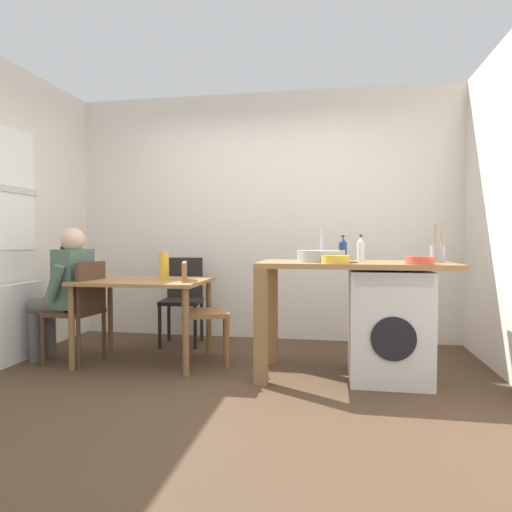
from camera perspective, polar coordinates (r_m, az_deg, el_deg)
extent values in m
plane|color=#4C3826|center=(3.44, -3.87, -16.50)|extent=(5.46, 5.46, 0.00)
cube|color=silver|center=(4.98, 0.88, 5.06)|extent=(4.60, 0.10, 2.70)
cube|color=beige|center=(4.51, -29.87, 7.61)|extent=(0.02, 0.96, 0.06)
cube|color=white|center=(4.51, -28.90, -7.67)|extent=(0.10, 0.80, 0.70)
cube|color=#9E7042|center=(4.08, -14.13, -3.16)|extent=(1.10, 0.76, 0.03)
cylinder|color=brown|center=(4.08, -22.50, -8.52)|extent=(0.05, 0.05, 0.71)
cylinder|color=brown|center=(3.65, -8.93, -9.63)|extent=(0.05, 0.05, 0.71)
cylinder|color=brown|center=(4.64, -18.11, -7.17)|extent=(0.05, 0.05, 0.71)
cylinder|color=brown|center=(4.27, -6.05, -7.88)|extent=(0.05, 0.05, 0.71)
cube|color=#4C3323|center=(4.32, -22.23, -6.64)|extent=(0.44, 0.44, 0.04)
cube|color=#4C3323|center=(4.18, -20.32, -3.79)|extent=(0.07, 0.38, 0.45)
cylinder|color=#4C3323|center=(4.33, -25.58, -9.69)|extent=(0.04, 0.04, 0.45)
cylinder|color=#4C3323|center=(4.61, -22.60, -8.94)|extent=(0.04, 0.04, 0.45)
cylinder|color=#4C3323|center=(4.11, -21.73, -10.27)|extent=(0.04, 0.04, 0.45)
cylinder|color=#4C3323|center=(4.40, -18.85, -9.42)|extent=(0.04, 0.04, 0.45)
cube|color=olive|center=(3.98, -6.47, -7.25)|extent=(0.50, 0.50, 0.04)
cube|color=olive|center=(3.95, -9.11, -4.04)|extent=(0.15, 0.37, 0.45)
cylinder|color=olive|center=(4.20, -4.02, -9.85)|extent=(0.04, 0.04, 0.45)
cylinder|color=olive|center=(3.85, -3.68, -10.97)|extent=(0.04, 0.04, 0.45)
cylinder|color=olive|center=(4.19, -9.01, -9.89)|extent=(0.04, 0.04, 0.45)
cylinder|color=olive|center=(3.84, -9.14, -11.01)|extent=(0.04, 0.04, 0.45)
cube|color=black|center=(4.72, -9.52, -5.76)|extent=(0.44, 0.44, 0.04)
cube|color=black|center=(4.87, -9.06, -2.85)|extent=(0.38, 0.08, 0.45)
cylinder|color=black|center=(4.55, -7.77, -8.93)|extent=(0.04, 0.04, 0.45)
cylinder|color=black|center=(4.63, -12.20, -8.76)|extent=(0.04, 0.04, 0.45)
cylinder|color=black|center=(4.90, -6.95, -8.13)|extent=(0.04, 0.04, 0.45)
cylinder|color=black|center=(4.97, -11.07, -7.99)|extent=(0.04, 0.04, 0.45)
cylinder|color=#595651|center=(4.50, -26.37, -9.25)|extent=(0.11, 0.11, 0.45)
cylinder|color=#595651|center=(4.64, -24.87, -8.90)|extent=(0.11, 0.11, 0.45)
cylinder|color=#595651|center=(4.35, -24.86, -5.95)|extent=(0.41, 0.18, 0.14)
cylinder|color=#595651|center=(4.49, -23.36, -5.68)|extent=(0.41, 0.18, 0.14)
cube|color=#4C6B56|center=(4.28, -22.29, -2.68)|extent=(0.23, 0.36, 0.52)
cylinder|color=#4C6B56|center=(4.13, -24.29, -3.07)|extent=(0.20, 0.11, 0.31)
cylinder|color=#4C6B56|center=(4.46, -20.84, -2.64)|extent=(0.20, 0.11, 0.31)
sphere|color=beige|center=(4.27, -22.36, 1.94)|extent=(0.21, 0.21, 0.21)
sphere|color=black|center=(4.31, -22.97, 0.83)|extent=(0.12, 0.12, 0.12)
cube|color=#9E7042|center=(3.60, 12.48, -1.07)|extent=(1.50, 0.68, 0.04)
cube|color=olive|center=(3.41, 0.65, -9.00)|extent=(0.10, 0.10, 0.88)
cube|color=olive|center=(3.97, 2.00, -7.39)|extent=(0.10, 0.10, 0.88)
cube|color=silver|center=(3.68, 16.55, -8.42)|extent=(0.60, 0.60, 0.86)
cylinder|color=black|center=(3.39, 17.15, -10.08)|extent=(0.32, 0.02, 0.32)
cube|color=#B2B2B7|center=(3.33, 17.22, -3.10)|extent=(0.54, 0.01, 0.08)
cylinder|color=#9EA0A5|center=(3.59, 8.30, -0.01)|extent=(0.38, 0.38, 0.09)
cylinder|color=#B2B2B7|center=(3.77, 8.38, 1.54)|extent=(0.02, 0.02, 0.28)
cylinder|color=navy|center=(3.86, 11.02, 0.59)|extent=(0.07, 0.07, 0.15)
cone|color=navy|center=(3.86, 11.03, 2.04)|extent=(0.06, 0.06, 0.04)
cylinder|color=#262626|center=(3.86, 11.04, 2.48)|extent=(0.03, 0.03, 0.02)
cylinder|color=silver|center=(3.67, 13.23, 0.52)|extent=(0.06, 0.06, 0.16)
cone|color=silver|center=(3.67, 13.24, 2.07)|extent=(0.05, 0.05, 0.04)
cylinder|color=#262626|center=(3.67, 13.25, 2.55)|extent=(0.02, 0.02, 0.02)
cylinder|color=gold|center=(3.39, 10.12, -0.41)|extent=(0.21, 0.21, 0.06)
cylinder|color=olive|center=(3.39, 10.12, -0.17)|extent=(0.17, 0.17, 0.03)
cylinder|color=gray|center=(3.73, 22.17, 0.24)|extent=(0.11, 0.11, 0.13)
cylinder|color=#99724C|center=(3.73, 21.90, 2.47)|extent=(0.01, 0.04, 0.18)
cylinder|color=#99724C|center=(3.72, 22.55, 2.47)|extent=(0.01, 0.05, 0.18)
cylinder|color=#D84C38|center=(3.43, 20.19, -0.52)|extent=(0.20, 0.20, 0.05)
cylinder|color=maroon|center=(3.43, 20.19, -0.29)|extent=(0.16, 0.16, 0.03)
cylinder|color=gold|center=(4.11, -11.67, -1.21)|extent=(0.09, 0.09, 0.24)
cube|color=#B2B2B7|center=(3.50, 11.74, -0.76)|extent=(0.15, 0.06, 0.01)
cube|color=#262628|center=(3.50, 11.74, -0.76)|extent=(0.15, 0.06, 0.01)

